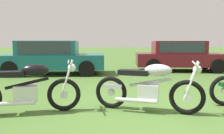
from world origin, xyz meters
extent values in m
plane|color=#476B2D|center=(0.00, 0.00, 0.00)|extent=(120.00, 120.00, 0.00)
torus|color=black|center=(-1.71, 0.01, 0.33)|extent=(0.66, 0.16, 0.65)
cylinder|color=silver|center=(-1.71, 0.01, 0.33)|extent=(0.15, 0.11, 0.14)
cylinder|color=silver|center=(-1.66, 0.10, 0.65)|extent=(0.27, 0.06, 0.73)
cylinder|color=silver|center=(-1.64, -0.08, 0.65)|extent=(0.27, 0.06, 0.73)
cube|color=silver|center=(-2.42, -0.07, 0.38)|extent=(0.43, 0.34, 0.32)
cylinder|color=black|center=(-2.39, -0.07, 0.58)|extent=(0.80, 0.15, 0.23)
ellipsoid|color=black|center=(-2.24, -0.05, 0.83)|extent=(0.55, 0.32, 0.24)
cube|color=black|center=(-2.72, -0.10, 0.77)|extent=(0.62, 0.30, 0.10)
cylinder|color=silver|center=(-1.61, 0.02, 0.98)|extent=(0.10, 0.64, 0.03)
sphere|color=silver|center=(-1.55, 0.02, 0.86)|extent=(0.18, 0.18, 0.16)
cylinder|color=silver|center=(-2.62, -0.25, 0.24)|extent=(0.80, 0.17, 0.08)
torus|color=black|center=(0.62, -0.42, 0.33)|extent=(0.65, 0.32, 0.66)
torus|color=black|center=(-0.77, 0.11, 0.33)|extent=(0.65, 0.32, 0.66)
cylinder|color=silver|center=(0.62, -0.42, 0.33)|extent=(0.17, 0.14, 0.14)
cylinder|color=silver|center=(-0.77, 0.11, 0.33)|extent=(0.17, 0.14, 0.14)
cylinder|color=silver|center=(0.71, -0.36, 0.66)|extent=(0.26, 0.13, 0.72)
cylinder|color=silver|center=(0.65, -0.53, 0.66)|extent=(0.26, 0.13, 0.72)
cube|color=silver|center=(-0.06, -0.16, 0.38)|extent=(0.48, 0.42, 0.32)
cylinder|color=#B7BABF|center=(-0.03, -0.17, 0.58)|extent=(0.78, 0.35, 0.23)
ellipsoid|color=#B7BABF|center=(0.11, -0.23, 0.82)|extent=(0.58, 0.43, 0.24)
cube|color=black|center=(-0.34, -0.06, 0.76)|extent=(0.65, 0.44, 0.10)
cube|color=#B7BABF|center=(-0.71, 0.09, 0.47)|extent=(0.40, 0.30, 0.08)
cylinder|color=silver|center=(0.71, -0.46, 0.98)|extent=(0.26, 0.61, 0.03)
sphere|color=silver|center=(0.77, -0.48, 0.86)|extent=(0.21, 0.21, 0.16)
cylinder|color=silver|center=(-0.32, -0.24, 0.24)|extent=(0.78, 0.36, 0.08)
cube|color=#19606B|center=(-2.88, 5.29, 0.55)|extent=(4.41, 1.92, 0.60)
cube|color=#19606B|center=(-3.03, 5.29, 1.13)|extent=(2.43, 1.70, 0.60)
cube|color=#2D3842|center=(-3.03, 5.29, 1.15)|extent=(2.07, 1.73, 0.48)
cylinder|color=black|center=(-1.38, 6.13, 0.32)|extent=(0.64, 0.23, 0.64)
cylinder|color=black|center=(-1.41, 4.40, 0.32)|extent=(0.64, 0.23, 0.64)
cylinder|color=black|center=(-4.36, 6.17, 0.32)|extent=(0.64, 0.23, 0.64)
cylinder|color=black|center=(-4.39, 4.44, 0.32)|extent=(0.64, 0.23, 0.64)
cube|color=maroon|center=(3.04, 5.82, 0.55)|extent=(4.41, 2.28, 0.60)
cube|color=maroon|center=(2.89, 5.84, 1.13)|extent=(2.51, 1.85, 0.60)
cube|color=#2D3842|center=(2.89, 5.84, 1.15)|extent=(2.17, 1.84, 0.48)
cylinder|color=black|center=(4.54, 6.42, 0.32)|extent=(0.66, 0.31, 0.64)
cylinder|color=black|center=(4.32, 4.83, 0.32)|extent=(0.66, 0.31, 0.64)
cylinder|color=black|center=(1.76, 6.81, 0.32)|extent=(0.66, 0.31, 0.64)
cylinder|color=black|center=(1.54, 5.22, 0.32)|extent=(0.66, 0.31, 0.64)
camera|label=1|loc=(-1.12, -4.29, 1.35)|focal=34.94mm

